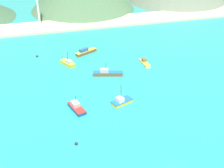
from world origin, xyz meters
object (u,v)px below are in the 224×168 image
Objects in this scene: buoy_1 at (76,144)px; fishing_boat_6 at (76,107)px; fishing_boat_7 at (121,101)px; fishing_boat_0 at (145,63)px; fishing_boat_1 at (68,63)px; fishing_boat_2 at (107,73)px; fishing_boat_5 at (86,52)px; buoy_0 at (37,56)px.

fishing_boat_6 is at bearing 80.24° from buoy_1.
fishing_boat_6 is at bearing 178.23° from fishing_boat_7.
fishing_boat_6 reaches higher than fishing_boat_0.
fishing_boat_1 reaches higher than fishing_boat_6.
fishing_boat_2 is at bearing 63.24° from buoy_1.
buoy_1 is (-2.66, -15.44, -0.69)m from fishing_boat_6.
fishing_boat_0 is 17.04m from fishing_boat_2.
fishing_boat_7 is at bearing -125.00° from fishing_boat_0.
fishing_boat_7 reaches higher than fishing_boat_6.
fishing_boat_2 is 1.52× the size of fishing_boat_7.
fishing_boat_2 is 38.14m from buoy_1.
fishing_boat_0 is 29.11m from fishing_boat_7.
fishing_boat_5 is 1.20× the size of fishing_boat_6.
fishing_boat_7 is 8.22× the size of buoy_1.
fishing_boat_5 is at bearing 95.42° from fishing_boat_7.
fishing_boat_5 is at bearing 75.13° from fishing_boat_6.
buoy_1 is at bearing -138.27° from fishing_boat_7.
buoy_0 is (-24.05, 22.97, -0.74)m from fishing_boat_2.
fishing_boat_1 is at bearing 86.75° from fishing_boat_6.
fishing_boat_6 is at bearing -77.08° from buoy_0.
fishing_boat_6 is at bearing -142.82° from fishing_boat_0.
fishing_boat_0 is 1.01× the size of fishing_boat_7.
fishing_boat_7 is at bearing -91.04° from fishing_boat_2.
fishing_boat_0 is at bearing -14.20° from fishing_boat_1.
fishing_boat_5 is at bearing 101.28° from fishing_boat_2.
fishing_boat_1 is 0.75× the size of fishing_boat_5.
fishing_boat_2 reaches higher than fishing_boat_0.
buoy_0 is (-9.54, 41.57, -0.69)m from fishing_boat_6.
fishing_boat_2 is 12.17× the size of buoy_0.
buoy_0 is 57.43m from buoy_1.
fishing_boat_7 is (3.76, -39.63, -0.13)m from fishing_boat_5.
fishing_boat_0 is at bearing -24.20° from buoy_0.
buoy_0 is (-19.95, 2.38, -0.78)m from fishing_boat_5.
fishing_boat_0 is 51.32m from buoy_1.
fishing_boat_0 is at bearing 55.00° from fishing_boat_7.
fishing_boat_6 is 14.18m from fishing_boat_7.
buoy_0 is at bearing 96.88° from buoy_1.
fishing_boat_2 is at bearing -163.62° from fishing_boat_0.
fishing_boat_1 is at bearing -43.72° from buoy_0.
fishing_boat_6 is (-10.41, -39.19, -0.10)m from fishing_boat_5.
fishing_boat_6 is at bearing -104.87° from fishing_boat_5.
fishing_boat_6 is (-30.87, -23.41, 0.14)m from fishing_boat_0.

